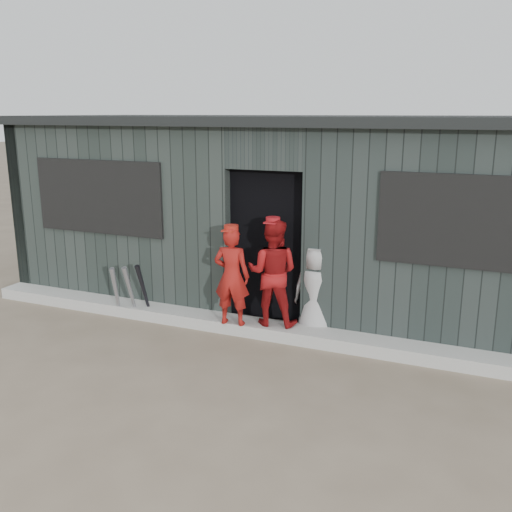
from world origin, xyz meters
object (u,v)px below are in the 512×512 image
at_px(player_red_left, 232,276).
at_px(player_grey_back, 316,290).
at_px(bat_left, 131,292).
at_px(bat_right, 144,291).
at_px(player_red_right, 273,272).
at_px(bat_mid, 116,292).
at_px(dugout, 301,210).

xyz_separation_m(player_red_left, player_grey_back, (0.93, 0.42, -0.19)).
distance_m(bat_left, bat_right, 0.17).
relative_size(bat_right, player_red_right, 0.59).
height_order(bat_mid, dugout, dugout).
bearing_deg(player_grey_back, player_red_right, 18.91).
height_order(player_grey_back, dugout, dugout).
relative_size(bat_left, player_grey_back, 0.67).
bearing_deg(player_red_left, player_grey_back, -162.30).
bearing_deg(bat_mid, bat_right, 18.76).
distance_m(player_grey_back, dugout, 1.72).
distance_m(player_red_right, player_grey_back, 0.58).
bearing_deg(bat_mid, player_red_left, 1.46).
relative_size(bat_left, bat_mid, 1.06).
bearing_deg(bat_left, dugout, 47.03).
bearing_deg(player_red_right, dugout, -91.49).
relative_size(bat_mid, bat_right, 0.93).
xyz_separation_m(bat_mid, bat_right, (0.36, 0.12, 0.02)).
distance_m(bat_mid, dugout, 2.85).
relative_size(player_red_right, player_grey_back, 1.15).
distance_m(bat_right, player_red_left, 1.37).
xyz_separation_m(bat_right, player_red_left, (1.32, -0.08, 0.37)).
height_order(bat_right, player_grey_back, player_grey_back).
xyz_separation_m(player_red_right, player_grey_back, (0.48, 0.23, -0.24)).
bearing_deg(player_red_right, bat_left, -1.76).
height_order(bat_left, player_grey_back, player_grey_back).
height_order(bat_mid, player_red_left, player_red_left).
relative_size(bat_mid, dugout, 0.09).
bearing_deg(player_red_right, bat_right, -4.21).
relative_size(bat_right, dugout, 0.09).
distance_m(player_red_right, dugout, 1.72).
relative_size(bat_mid, player_red_right, 0.55).
bearing_deg(player_red_right, player_grey_back, -162.74).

